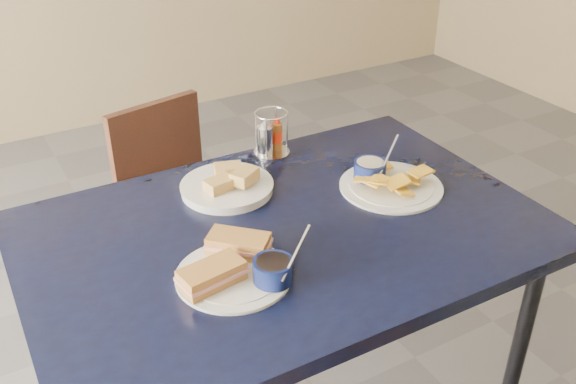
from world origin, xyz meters
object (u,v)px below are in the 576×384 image
dining_table (286,247)px  plantain_plate (384,180)px  chair_far (177,192)px  bread_basket (228,185)px  condiment_caddy (270,136)px  sandwich_plate (238,266)px

dining_table → plantain_plate: size_ratio=4.54×
dining_table → chair_far: size_ratio=1.68×
chair_far → dining_table: bearing=-89.8°
dining_table → bread_basket: bearing=102.6°
bread_basket → condiment_caddy: size_ratio=1.83×
chair_far → condiment_caddy: size_ratio=5.64×
bread_basket → condiment_caddy: bearing=34.8°
dining_table → condiment_caddy: (0.16, 0.37, 0.12)m
bread_basket → condiment_caddy: 0.26m
sandwich_plate → condiment_caddy: (0.35, 0.49, 0.03)m
sandwich_plate → bread_basket: bearing=68.2°
dining_table → condiment_caddy: 0.42m
chair_far → sandwich_plate: (-0.19, -0.92, 0.34)m
dining_table → sandwich_plate: sandwich_plate is taller
sandwich_plate → condiment_caddy: bearing=54.8°
bread_basket → condiment_caddy: condiment_caddy is taller
dining_table → bread_basket: 0.25m
chair_far → condiment_caddy: 0.59m
sandwich_plate → plantain_plate: (0.53, 0.16, -0.01)m
sandwich_plate → plantain_plate: 0.55m
dining_table → plantain_plate: (0.34, 0.04, 0.08)m
chair_far → sandwich_plate: size_ratio=2.58×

